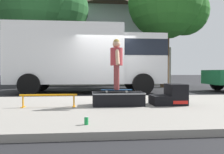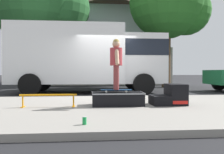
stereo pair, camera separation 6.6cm
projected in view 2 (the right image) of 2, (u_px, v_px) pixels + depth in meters
name	position (u px, v px, depth m)	size (l,w,h in m)	color
ground_plane	(109.00, 98.00, 8.81)	(140.00, 140.00, 0.00)	black
sidewalk_slab	(119.00, 108.00, 5.82)	(50.00, 5.00, 0.12)	gray
skate_box	(118.00, 98.00, 5.92)	(1.28, 0.67, 0.33)	black
kicker_ramp	(171.00, 96.00, 6.04)	(0.85, 0.66, 0.53)	black
grind_rail	(48.00, 97.00, 5.64)	(1.35, 0.28, 0.31)	orange
skateboard	(116.00, 90.00, 5.93)	(0.79, 0.24, 0.07)	navy
skater_kid	(116.00, 60.00, 5.92)	(0.31, 0.66, 1.27)	brown
soda_can	(84.00, 121.00, 3.74)	(0.07, 0.07, 0.13)	#198C3F
box_truck	(89.00, 56.00, 10.89)	(6.91, 2.63, 3.05)	white
street_tree_neighbour	(171.00, 4.00, 14.84)	(5.15, 4.68, 7.75)	brown
house_behind	(108.00, 35.00, 21.08)	(9.54, 8.22, 8.40)	silver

